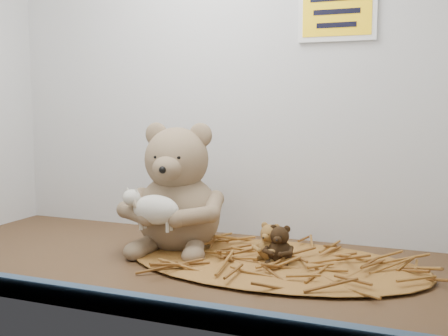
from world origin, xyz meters
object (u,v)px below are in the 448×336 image
at_px(main_teddy, 178,187).
at_px(mini_teddy_brown, 280,242).
at_px(toy_lamb, 156,210).
at_px(mini_teddy_tan, 270,240).

xyz_separation_m(main_teddy, mini_teddy_brown, (0.26, -0.04, -0.10)).
height_order(toy_lamb, mini_teddy_tan, toy_lamb).
height_order(toy_lamb, mini_teddy_brown, toy_lamb).
height_order(main_teddy, toy_lamb, main_teddy).
height_order(main_teddy, mini_teddy_brown, main_teddy).
bearing_deg(mini_teddy_tan, main_teddy, -175.30).
distance_m(main_teddy, toy_lamb, 0.11).
distance_m(main_teddy, mini_teddy_tan, 0.25).
xyz_separation_m(main_teddy, mini_teddy_tan, (0.23, -0.03, -0.10)).
bearing_deg(toy_lamb, mini_teddy_brown, 13.51).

